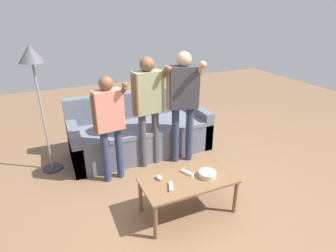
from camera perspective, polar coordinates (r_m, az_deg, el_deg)
ground_plane at (r=3.40m, az=4.97°, el=-15.78°), size 12.00×12.00×0.00m
couch at (r=4.39m, az=-5.85°, el=-1.33°), size 2.16×0.86×0.92m
coffee_table at (r=3.06m, az=4.24°, el=-11.89°), size 1.03×0.52×0.43m
snack_bowl at (r=3.09m, az=8.24°, el=-9.93°), size 0.19×0.19×0.06m
game_remote_nunchuk at (r=3.02m, az=-1.91°, el=-10.64°), size 0.06×0.09×0.05m
floor_lamp at (r=3.84m, az=-26.39°, el=11.20°), size 0.31×0.31×1.75m
player_left at (r=3.47m, az=-12.18°, el=1.65°), size 0.43×0.28×1.41m
player_center at (r=3.72m, az=-4.16°, el=5.34°), size 0.49×0.35×1.58m
player_right at (r=3.82m, az=3.21°, el=6.33°), size 0.47×0.44×1.63m
game_remote_wand_near at (r=3.11m, az=4.05°, el=-9.73°), size 0.10×0.16×0.03m
game_remote_wand_far at (r=2.89m, az=0.61°, el=-12.57°), size 0.09×0.16×0.03m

